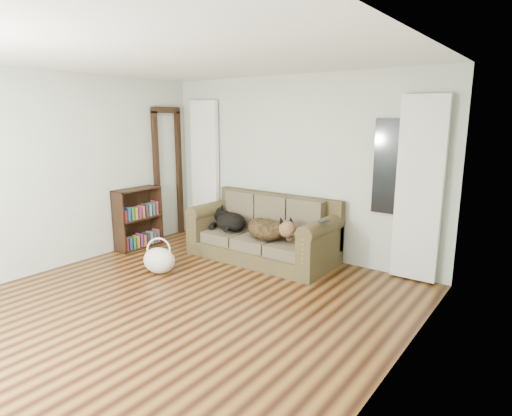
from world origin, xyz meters
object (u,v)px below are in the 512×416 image
Objects in this scene: dog_black_lab at (229,221)px; dog_shepherd at (268,229)px; sofa at (262,228)px; tote_bag at (159,261)px; bookshelf at (138,216)px.

dog_shepherd is (0.77, -0.08, 0.01)m from dog_black_lab.
dog_black_lab is 0.95× the size of dog_shepherd.
tote_bag is at bearing -120.87° from sofa.
dog_black_lab reaches higher than tote_bag.
tote_bag is (-0.17, -1.24, -0.32)m from dog_black_lab.
bookshelf is (-1.30, -0.66, 0.02)m from dog_black_lab.
bookshelf reaches higher than tote_bag.
sofa is 0.22m from dog_shepherd.
sofa is 4.55× the size of tote_bag.
dog_shepherd reaches higher than dog_black_lab.
sofa is 3.36× the size of dog_black_lab.
bookshelf is at bearing -118.57° from dog_black_lab.
tote_bag is at bearing 74.27° from dog_shepherd.
sofa reaches higher than tote_bag.
bookshelf is at bearing 39.15° from dog_shepherd.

